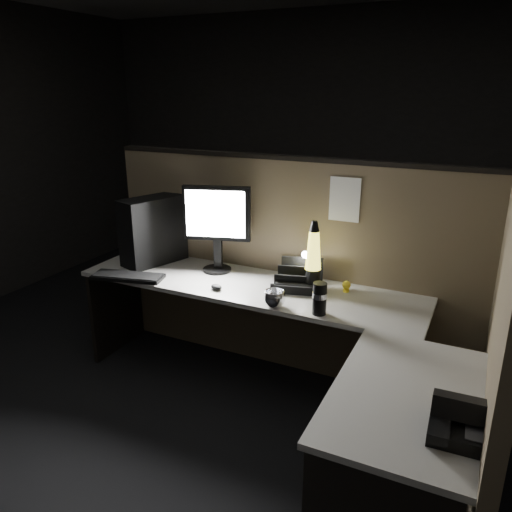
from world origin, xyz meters
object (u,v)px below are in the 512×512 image
at_px(pc_tower, 153,230).
at_px(keyboard, 128,277).
at_px(desk_phone, 465,421).
at_px(lava_lamp, 313,262).
at_px(monitor, 217,220).

bearing_deg(pc_tower, keyboard, -65.52).
bearing_deg(desk_phone, keyboard, 159.26).
relative_size(keyboard, lava_lamp, 1.06).
bearing_deg(keyboard, desk_phone, -32.53).
xyz_separation_m(monitor, keyboard, (-0.46, -0.40, -0.35)).
bearing_deg(monitor, pc_tower, 169.48).
xyz_separation_m(pc_tower, desk_phone, (2.19, -1.08, -0.18)).
height_order(lava_lamp, desk_phone, lava_lamp).
distance_m(lava_lamp, desk_phone, 1.45).
relative_size(monitor, desk_phone, 2.20).
distance_m(monitor, desk_phone, 2.06).
relative_size(pc_tower, monitor, 0.81).
height_order(monitor, keyboard, monitor).
xyz_separation_m(keyboard, lava_lamp, (1.18, 0.34, 0.18)).
bearing_deg(pc_tower, lava_lamp, 18.12).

